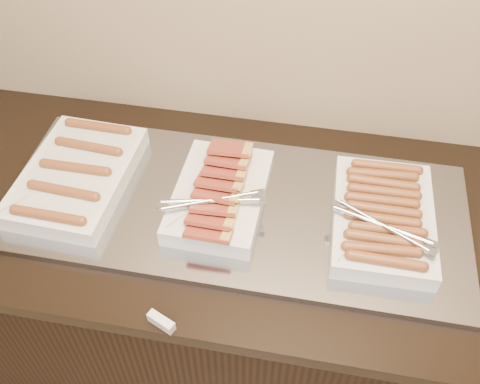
# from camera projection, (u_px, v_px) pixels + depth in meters

# --- Properties ---
(counter) EXTENTS (2.06, 0.76, 0.90)m
(counter) POSITION_uv_depth(u_px,v_px,m) (231.00, 298.00, 1.74)
(counter) COLOR black
(counter) RESTS_ON ground
(warming_tray) EXTENTS (1.20, 0.50, 0.02)m
(warming_tray) POSITION_uv_depth(u_px,v_px,m) (234.00, 207.00, 1.40)
(warming_tray) COLOR #979AA4
(warming_tray) RESTS_ON counter
(dish_left) EXTENTS (0.28, 0.40, 0.07)m
(dish_left) POSITION_uv_depth(u_px,v_px,m) (77.00, 175.00, 1.42)
(dish_left) COLOR silver
(dish_left) RESTS_ON warming_tray
(dish_center) EXTENTS (0.27, 0.36, 0.09)m
(dish_center) POSITION_uv_depth(u_px,v_px,m) (219.00, 195.00, 1.37)
(dish_center) COLOR silver
(dish_center) RESTS_ON warming_tray
(dish_right) EXTENTS (0.27, 0.37, 0.08)m
(dish_right) POSITION_uv_depth(u_px,v_px,m) (383.00, 217.00, 1.32)
(dish_right) COLOR silver
(dish_right) RESTS_ON warming_tray
(label_holder) EXTENTS (0.07, 0.04, 0.03)m
(label_holder) POSITION_uv_depth(u_px,v_px,m) (161.00, 322.00, 1.17)
(label_holder) COLOR silver
(label_holder) RESTS_ON counter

